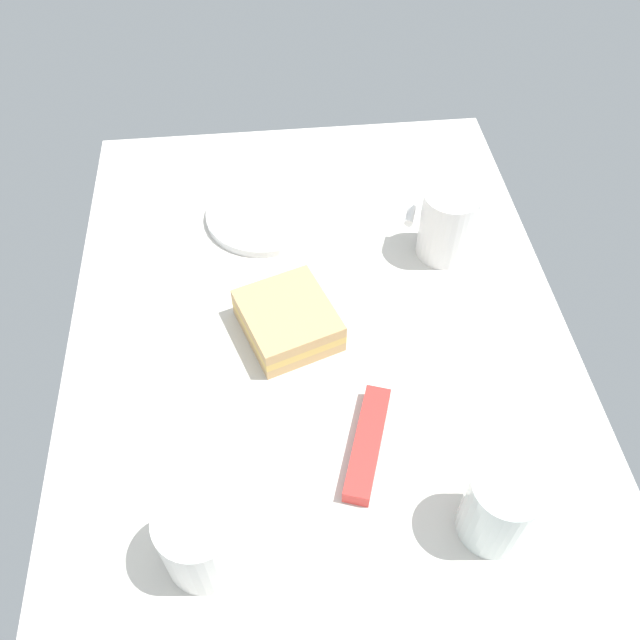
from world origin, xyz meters
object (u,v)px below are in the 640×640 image
Objects in this scene: coffee_mug_milky at (447,223)px; sandwich_main at (288,320)px; snack_bar at (368,443)px; plate_of_food at (264,214)px; glass_of_milk at (499,508)px; coffee_mug_black at (201,537)px.

coffee_mug_milky reaches higher than sandwich_main.
sandwich_main is 19.22cm from snack_bar.
glass_of_milk is (-50.01, -20.86, 3.87)cm from plate_of_food.
snack_bar is at bearing 152.94° from coffee_mug_milky.
plate_of_food is 22.19cm from sandwich_main.
coffee_mug_milky is at bearing -111.42° from plate_of_food.
coffee_mug_black is 20.89cm from snack_bar.
snack_bar is (10.26, -17.85, -3.58)cm from coffee_mug_black.
plate_of_food is at bearing -9.46° from coffee_mug_black.
plate_of_food is at bearing 68.58° from coffee_mug_milky.
coffee_mug_milky is 0.70× the size of sandwich_main.
snack_bar is (-39.68, -9.53, 0.40)cm from plate_of_food.
sandwich_main reaches higher than snack_bar.
glass_of_milk is at bearing -113.26° from snack_bar.
coffee_mug_black is (-49.94, 8.32, 3.98)cm from plate_of_food.
sandwich_main is (-22.05, -1.97, 1.60)cm from plate_of_food.
coffee_mug_milky is at bearing -61.69° from sandwich_main.
glass_of_milk is 0.69× the size of snack_bar.
snack_bar is (-29.95, 15.30, -4.26)cm from coffee_mug_milky.
coffee_mug_milky is at bearing -39.50° from coffee_mug_black.
glass_of_milk reaches higher than sandwich_main.
coffee_mug_milky reaches higher than coffee_mug_black.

